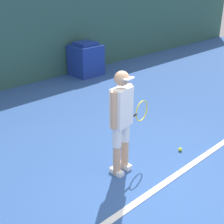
{
  "coord_description": "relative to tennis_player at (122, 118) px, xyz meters",
  "views": [
    {
      "loc": [
        -3.15,
        -2.17,
        2.87
      ],
      "look_at": [
        -0.14,
        0.96,
        0.96
      ],
      "focal_mm": 50.0,
      "sensor_mm": 36.0,
      "label": 1
    }
  ],
  "objects": [
    {
      "name": "tennis_ball",
      "position": [
        1.18,
        -0.31,
        -0.88
      ],
      "size": [
        0.07,
        0.07,
        0.07
      ],
      "color": "#D1E533",
      "rests_on": "ground_plane"
    },
    {
      "name": "court_baseline",
      "position": [
        0.13,
        -0.7,
        -0.91
      ],
      "size": [
        21.6,
        0.1,
        0.01
      ],
      "color": "white",
      "rests_on": "ground_plane"
    },
    {
      "name": "ground_plane",
      "position": [
        0.13,
        -0.76,
        -0.92
      ],
      "size": [
        24.0,
        24.0,
        0.0
      ],
      "primitive_type": "plane",
      "color": "#2D5193"
    },
    {
      "name": "covered_chair",
      "position": [
        2.95,
        4.45,
        -0.43
      ],
      "size": [
        0.86,
        0.8,
        1.03
      ],
      "color": "navy",
      "rests_on": "ground_plane"
    },
    {
      "name": "tennis_player",
      "position": [
        0.0,
        0.0,
        0.0
      ],
      "size": [
        0.99,
        0.31,
        1.65
      ],
      "rotation": [
        0.0,
        0.0,
        0.17
      ],
      "color": "tan",
      "rests_on": "ground_plane"
    }
  ]
}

